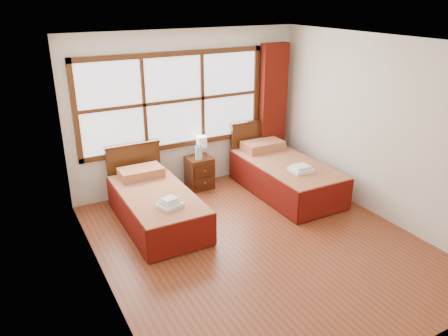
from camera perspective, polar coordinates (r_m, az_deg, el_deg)
floor at (r=5.94m, az=4.59°, el=-9.74°), size 4.50×4.50×0.00m
ceiling at (r=5.08m, az=5.51°, el=16.06°), size 4.50×4.50×0.00m
wall_back at (r=7.27m, az=-4.77°, el=7.44°), size 4.00×0.00×4.00m
wall_left at (r=4.65m, az=-16.12°, el=-1.90°), size 0.00×4.50×4.50m
wall_right at (r=6.64m, az=19.69°, el=4.81°), size 0.00×4.50×4.50m
window at (r=7.10m, az=-6.56°, el=8.67°), size 3.16×0.06×1.56m
curtain at (r=7.94m, az=6.38°, el=7.66°), size 0.50×0.16×2.30m
bed_left at (r=6.37m, az=-8.92°, el=-4.74°), size 0.96×1.98×0.93m
bed_right at (r=7.31m, az=7.80°, el=-0.83°), size 1.03×2.05×1.00m
nightstand at (r=7.41m, az=-3.21°, el=-0.62°), size 0.41×0.41×0.55m
towels_left at (r=5.79m, az=-7.12°, el=-4.59°), size 0.36×0.34×0.12m
towels_right at (r=6.86m, az=10.03°, el=-0.11°), size 0.34×0.30×0.10m
lamp at (r=7.27m, az=-2.94°, el=3.37°), size 0.18×0.18×0.35m
bottle_near at (r=7.18m, az=-3.53°, el=1.97°), size 0.07×0.07×0.25m
bottle_far at (r=7.18m, az=-3.09°, el=1.96°), size 0.06×0.06×0.24m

